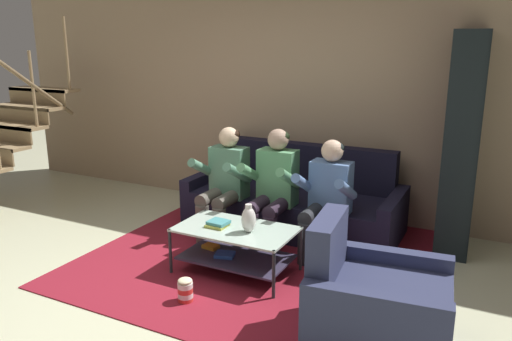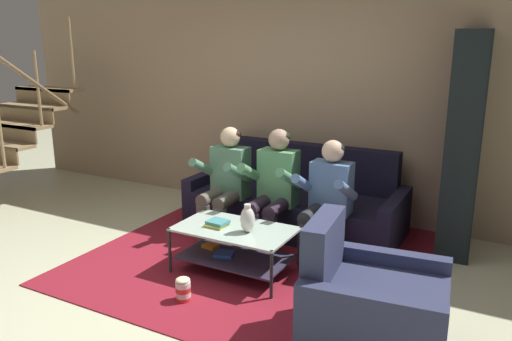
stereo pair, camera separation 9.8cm
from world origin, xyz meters
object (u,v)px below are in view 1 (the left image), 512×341
object	(u,v)px
person_seated_left	(224,179)
coffee_table	(235,243)
person_seated_right	(327,195)
book_stack	(218,224)
vase	(249,219)
armchair	(374,305)
popcorn_tub	(185,290)
person_seated_middle	(273,185)
couch	(295,203)
bookshelf	(464,160)

from	to	relation	value
person_seated_left	coffee_table	distance (m)	0.95
person_seated_left	person_seated_right	bearing A→B (deg)	-0.16
book_stack	coffee_table	bearing A→B (deg)	11.64
vase	armchair	size ratio (longest dim) A/B	0.25
book_stack	armchair	world-z (taller)	armchair
vase	popcorn_tub	distance (m)	0.79
person_seated_right	popcorn_tub	size ratio (longest dim) A/B	5.48
book_stack	person_seated_middle	bearing A→B (deg)	75.73
couch	armchair	size ratio (longest dim) A/B	2.35
person_seated_left	popcorn_tub	size ratio (longest dim) A/B	5.65
coffee_table	book_stack	bearing A→B (deg)	-168.36
bookshelf	popcorn_tub	bearing A→B (deg)	-128.37
couch	popcorn_tub	bearing A→B (deg)	-93.76
vase	bookshelf	size ratio (longest dim) A/B	0.12
person_seated_left	vase	size ratio (longest dim) A/B	4.60
coffee_table	armchair	size ratio (longest dim) A/B	1.05
couch	person_seated_left	world-z (taller)	person_seated_left
vase	person_seated_left	bearing A→B (deg)	132.50
book_stack	armchair	size ratio (longest dim) A/B	0.19
person_seated_right	bookshelf	size ratio (longest dim) A/B	0.53
book_stack	bookshelf	world-z (taller)	bookshelf
couch	person_seated_left	size ratio (longest dim) A/B	2.00
person_seated_left	armchair	xyz separation A→B (m)	(1.90, -1.23, -0.34)
vase	bookshelf	bearing A→B (deg)	46.69
person_seated_middle	person_seated_right	xyz separation A→B (m)	(0.56, -0.01, -0.03)
person_seated_left	popcorn_tub	xyz separation A→B (m)	(0.43, -1.36, -0.52)
person_seated_right	book_stack	xyz separation A→B (m)	(-0.75, -0.74, -0.16)
person_seated_left	person_seated_middle	xyz separation A→B (m)	(0.56, 0.00, 0.01)
person_seated_left	vase	xyz separation A→B (m)	(0.68, -0.74, -0.09)
person_seated_middle	bookshelf	xyz separation A→B (m)	(1.66, 0.89, 0.24)
popcorn_tub	coffee_table	bearing A→B (deg)	82.04
book_stack	vase	bearing A→B (deg)	0.84
person_seated_middle	bookshelf	size ratio (longest dim) A/B	0.56
person_seated_right	person_seated_left	bearing A→B (deg)	179.84
vase	coffee_table	bearing A→B (deg)	169.95
couch	person_seated_left	distance (m)	0.87
person_seated_left	person_seated_middle	world-z (taller)	person_seated_middle
person_seated_right	vase	bearing A→B (deg)	-121.13
person_seated_left	book_stack	world-z (taller)	person_seated_left
book_stack	bookshelf	size ratio (longest dim) A/B	0.09
popcorn_tub	couch	bearing A→B (deg)	86.24
person_seated_left	coffee_table	size ratio (longest dim) A/B	1.11
person_seated_left	vase	bearing A→B (deg)	-47.50
bookshelf	couch	bearing A→B (deg)	-168.86
vase	popcorn_tub	bearing A→B (deg)	-111.45
person_seated_middle	popcorn_tub	bearing A→B (deg)	-95.33
person_seated_middle	coffee_table	bearing A→B (deg)	-92.92
couch	bookshelf	world-z (taller)	bookshelf
person_seated_middle	couch	bearing A→B (deg)	90.00
coffee_table	armchair	distance (m)	1.46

